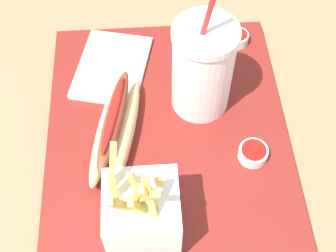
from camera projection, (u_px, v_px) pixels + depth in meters
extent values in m
cube|color=#8C6B4C|center=(168.00, 149.00, 0.67)|extent=(2.40, 2.40, 0.02)
cube|color=maroon|center=(168.00, 141.00, 0.65)|extent=(0.44, 0.34, 0.02)
cylinder|color=white|center=(202.00, 71.00, 0.62)|extent=(0.08, 0.08, 0.13)
cylinder|color=white|center=(206.00, 33.00, 0.56)|extent=(0.09, 0.09, 0.01)
cylinder|color=red|center=(209.00, 14.00, 0.53)|extent=(0.01, 0.02, 0.08)
cube|color=white|center=(142.00, 215.00, 0.53)|extent=(0.08, 0.09, 0.09)
cube|color=#E5C660|center=(121.00, 206.00, 0.47)|extent=(0.04, 0.02, 0.09)
cube|color=#E5C660|center=(140.00, 210.00, 0.48)|extent=(0.02, 0.02, 0.06)
cube|color=#E5C660|center=(112.00, 170.00, 0.49)|extent=(0.03, 0.02, 0.08)
cube|color=#E5C660|center=(132.00, 200.00, 0.49)|extent=(0.01, 0.03, 0.06)
cube|color=#E5C660|center=(114.00, 192.00, 0.49)|extent=(0.02, 0.01, 0.07)
cube|color=#E5C660|center=(146.00, 197.00, 0.48)|extent=(0.03, 0.03, 0.08)
cube|color=#E5C660|center=(125.00, 206.00, 0.47)|extent=(0.03, 0.02, 0.09)
cube|color=#E5C660|center=(137.00, 186.00, 0.51)|extent=(0.01, 0.02, 0.06)
cube|color=#E5C660|center=(151.00, 204.00, 0.47)|extent=(0.03, 0.02, 0.09)
cube|color=#E5C660|center=(150.00, 200.00, 0.47)|extent=(0.01, 0.02, 0.07)
cube|color=#E5C660|center=(159.00, 183.00, 0.50)|extent=(0.02, 0.01, 0.06)
ellipsoid|color=#E5C689|center=(107.00, 130.00, 0.63)|extent=(0.18, 0.06, 0.03)
ellipsoid|color=#E5C689|center=(125.00, 132.00, 0.63)|extent=(0.18, 0.06, 0.03)
ellipsoid|color=brown|center=(114.00, 119.00, 0.61)|extent=(0.17, 0.06, 0.02)
ellipsoid|color=red|center=(113.00, 114.00, 0.60)|extent=(0.13, 0.04, 0.01)
cylinder|color=white|center=(253.00, 153.00, 0.62)|extent=(0.04, 0.04, 0.02)
cylinder|color=#B2140F|center=(254.00, 151.00, 0.62)|extent=(0.03, 0.03, 0.01)
cylinder|color=white|center=(238.00, 38.00, 0.74)|extent=(0.03, 0.03, 0.02)
cylinder|color=#B2140F|center=(238.00, 35.00, 0.73)|extent=(0.03, 0.03, 0.01)
cube|color=white|center=(112.00, 67.00, 0.71)|extent=(0.16, 0.13, 0.01)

